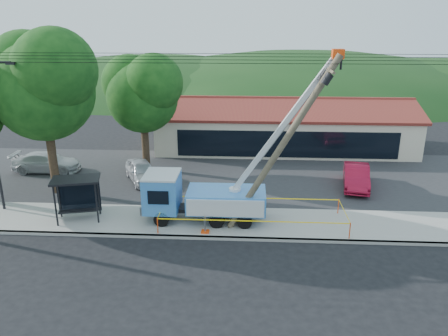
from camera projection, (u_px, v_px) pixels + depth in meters
name	position (u px, v px, depth m)	size (l,w,h in m)	color
ground	(229.00, 260.00, 21.24)	(120.00, 120.00, 0.00)	black
curb	(231.00, 238.00, 23.20)	(60.00, 0.25, 0.15)	#A6A39B
sidewalk	(232.00, 223.00, 25.00)	(60.00, 4.00, 0.15)	#A6A39B
parking_lot	(237.00, 176.00, 32.56)	(60.00, 12.00, 0.10)	#28282B
strip_mall	(284.00, 128.00, 39.30)	(22.50, 8.53, 4.67)	beige
tree_west_near	(42.00, 81.00, 27.02)	(7.56, 6.72, 10.80)	#332316
tree_lot	(142.00, 90.00, 31.90)	(6.30, 5.60, 8.94)	#332316
hill_west	(156.00, 88.00, 74.02)	(78.40, 56.00, 28.00)	#163B15
hill_center	(304.00, 90.00, 72.67)	(89.60, 64.00, 32.00)	#163B15
hill_east	(427.00, 91.00, 71.59)	(72.80, 52.00, 26.00)	#163B15
utility_truck	(202.00, 195.00, 24.79)	(10.60, 3.71, 9.59)	black
leaning_pole	(287.00, 138.00, 22.54)	(5.63, 1.98, 9.51)	#4E4332
bus_shelter	(77.00, 189.00, 24.78)	(2.92, 2.18, 2.52)	black
caution_tape	(252.00, 212.00, 24.59)	(10.26, 3.21, 0.93)	#FF450D
car_silver	(143.00, 182.00, 31.42)	(1.76, 4.36, 1.49)	#B3B5BB
car_red	(355.00, 188.00, 30.29)	(1.63, 4.67, 1.54)	#A2102B
car_white	(48.00, 173.00, 33.40)	(2.06, 5.08, 1.47)	silver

